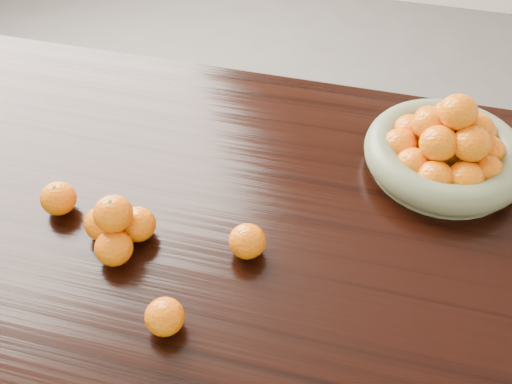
% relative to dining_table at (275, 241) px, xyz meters
% --- Properties ---
extents(ground, '(5.00, 5.00, 0.00)m').
position_rel_dining_table_xyz_m(ground, '(0.00, 0.00, -0.66)').
color(ground, '#555250').
rests_on(ground, ground).
extents(dining_table, '(2.00, 1.00, 0.75)m').
position_rel_dining_table_xyz_m(dining_table, '(0.00, 0.00, 0.00)').
color(dining_table, black).
rests_on(dining_table, ground).
extents(fruit_bowl, '(0.36, 0.36, 0.19)m').
position_rel_dining_table_xyz_m(fruit_bowl, '(0.33, 0.24, 0.14)').
color(fruit_bowl, '#687253').
rests_on(fruit_bowl, dining_table).
extents(orange_pyramid, '(0.14, 0.14, 0.12)m').
position_rel_dining_table_xyz_m(orange_pyramid, '(-0.29, -0.15, 0.14)').
color(orange_pyramid, orange).
rests_on(orange_pyramid, dining_table).
extents(loose_orange_0, '(0.07, 0.07, 0.07)m').
position_rel_dining_table_xyz_m(loose_orange_0, '(-0.45, -0.10, 0.12)').
color(loose_orange_0, orange).
rests_on(loose_orange_0, dining_table).
extents(loose_orange_1, '(0.07, 0.07, 0.07)m').
position_rel_dining_table_xyz_m(loose_orange_1, '(-0.13, -0.31, 0.12)').
color(loose_orange_1, orange).
rests_on(loose_orange_1, dining_table).
extents(loose_orange_2, '(0.07, 0.07, 0.07)m').
position_rel_dining_table_xyz_m(loose_orange_2, '(-0.03, -0.11, 0.12)').
color(loose_orange_2, orange).
rests_on(loose_orange_2, dining_table).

